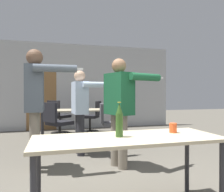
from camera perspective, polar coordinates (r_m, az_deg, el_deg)
name	(u,v)px	position (r m, az deg, el deg)	size (l,w,h in m)	color
back_wall	(76,87)	(7.26, -9.43, 2.41)	(6.47, 0.12, 2.75)	#B2B5B7
conference_table_near	(128,145)	(2.12, 4.24, -12.57)	(1.77, 0.67, 0.73)	#C6B793
conference_table_far	(84,112)	(5.70, -7.37, -4.10)	(2.17, 0.76, 0.73)	#C6B793
person_right_polo	(81,104)	(4.15, -8.23, -2.13)	(0.77, 0.64, 1.58)	#28282D
person_center_tall	(36,97)	(3.46, -19.29, -0.23)	(0.81, 0.66, 1.81)	slate
person_far_watching	(120,102)	(3.40, 2.02, -1.64)	(0.91, 0.67, 1.69)	slate
office_chair_mid_tucked	(92,118)	(6.54, -5.14, -5.64)	(0.67, 0.64, 0.92)	black
office_chair_near_pushed	(57,125)	(4.99, -14.22, -7.36)	(0.68, 0.67, 0.95)	black
office_chair_side_rolled	(110,125)	(5.00, -0.60, -7.64)	(0.58, 0.52, 0.91)	black
office_chair_far_right	(58,118)	(6.41, -13.88, -5.58)	(0.69, 0.68, 0.95)	black
beer_bottle	(119,120)	(2.08, 1.92, -6.39)	(0.07, 0.07, 0.33)	#2D511E
drink_cup	(173,128)	(2.39, 15.66, -8.03)	(0.08, 0.08, 0.10)	#E05123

